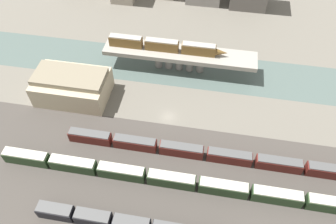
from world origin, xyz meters
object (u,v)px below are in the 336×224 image
object	(u,v)px
train_on_bridge	(165,46)
warehouse_building	(72,86)
train_yard_far	(234,158)
train_yard_mid	(203,185)

from	to	relation	value
train_on_bridge	warehouse_building	size ratio (longest dim) A/B	1.77
train_on_bridge	train_yard_far	distance (m)	44.81
train_yard_far	warehouse_building	size ratio (longest dim) A/B	4.27
train_yard_mid	warehouse_building	world-z (taller)	warehouse_building
train_on_bridge	warehouse_building	xyz separation A→B (m)	(-27.14, -19.05, -4.98)
train_on_bridge	train_yard_far	size ratio (longest dim) A/B	0.42
train_yard_mid	train_yard_far	size ratio (longest dim) A/B	1.15
train_on_bridge	warehouse_building	bearing A→B (deg)	-144.94
train_yard_far	warehouse_building	bearing A→B (deg)	162.48
train_yard_mid	train_yard_far	xyz separation A→B (m)	(7.90, 9.85, -0.12)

